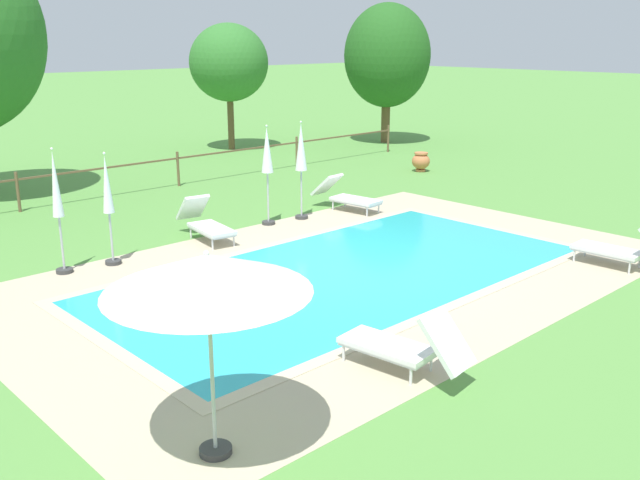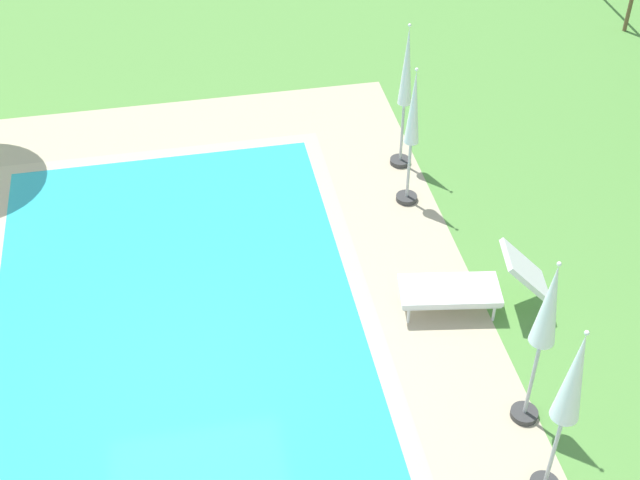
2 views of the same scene
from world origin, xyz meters
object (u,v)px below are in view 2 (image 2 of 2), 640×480
Objects in this scene: sun_lounger_north_near_steps at (471,285)px; patio_umbrella_closed_row_east at (572,387)px; patio_umbrella_closed_row_mid_west at (406,81)px; patio_umbrella_closed_row_west at (413,122)px; patio_umbrella_closed_row_centre at (547,317)px.

sun_lounger_north_near_steps is 0.82× the size of patio_umbrella_closed_row_east.
patio_umbrella_closed_row_east reaches higher than sun_lounger_north_near_steps.
sun_lounger_north_near_steps is at bearing 0.91° from patio_umbrella_closed_row_mid_west.
patio_umbrella_closed_row_east is (5.18, 0.13, 0.25)m from patio_umbrella_closed_row_west.
sun_lounger_north_near_steps is 0.82× the size of patio_umbrella_closed_row_mid_west.
patio_umbrella_closed_row_centre is 0.97m from patio_umbrella_closed_row_east.
patio_umbrella_closed_row_centre is at bearing 2.08° from sun_lounger_north_near_steps.
patio_umbrella_closed_row_mid_west is 6.13m from patio_umbrella_closed_row_east.
patio_umbrella_closed_row_west is 5.19m from patio_umbrella_closed_row_east.
patio_umbrella_closed_row_mid_west is at bearing 171.07° from patio_umbrella_closed_row_west.
patio_umbrella_closed_row_east reaches higher than patio_umbrella_closed_row_centre.
patio_umbrella_closed_row_centre is at bearing 172.04° from patio_umbrella_closed_row_east.
patio_umbrella_closed_row_west is 0.93× the size of patio_umbrella_closed_row_east.
patio_umbrella_closed_row_west is 0.93× the size of patio_umbrella_closed_row_mid_west.
patio_umbrella_closed_row_mid_west reaches higher than patio_umbrella_closed_row_west.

